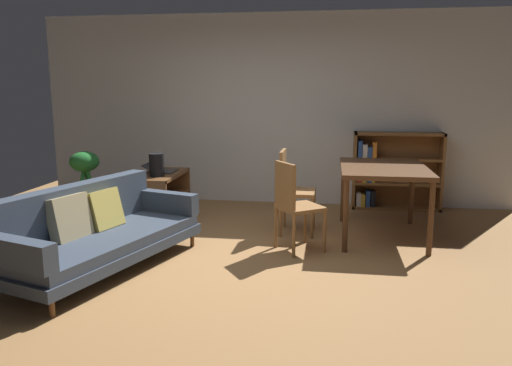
{
  "coord_description": "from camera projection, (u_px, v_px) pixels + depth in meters",
  "views": [
    {
      "loc": [
        0.83,
        -4.52,
        1.66
      ],
      "look_at": [
        0.08,
        0.48,
        0.7
      ],
      "focal_mm": 35.04,
      "sensor_mm": 36.0,
      "label": 1
    }
  ],
  "objects": [
    {
      "name": "ground_plane",
      "position": [
        240.0,
        263.0,
        4.82
      ],
      "size": [
        8.16,
        8.16,
        0.0
      ],
      "primitive_type": "plane",
      "color": "#9E7042"
    },
    {
      "name": "back_wall_panel",
      "position": [
        273.0,
        110.0,
        7.19
      ],
      "size": [
        6.8,
        0.1,
        2.7
      ],
      "primitive_type": "cube",
      "color": "silver",
      "rests_on": "ground_plane"
    },
    {
      "name": "fabric_couch",
      "position": [
        94.0,
        231.0,
        4.64
      ],
      "size": [
        1.42,
        2.19,
        0.77
      ],
      "color": "brown",
      "rests_on": "ground_plane"
    },
    {
      "name": "media_console",
      "position": [
        161.0,
        196.0,
        6.36
      ],
      "size": [
        0.47,
        1.01,
        0.6
      ],
      "color": "brown",
      "rests_on": "ground_plane"
    },
    {
      "name": "open_laptop",
      "position": [
        162.0,
        170.0,
        6.42
      ],
      "size": [
        0.4,
        0.32,
        0.1
      ],
      "color": "#333338",
      "rests_on": "media_console"
    },
    {
      "name": "desk_speaker",
      "position": [
        157.0,
        165.0,
        6.08
      ],
      "size": [
        0.18,
        0.18,
        0.28
      ],
      "color": "black",
      "rests_on": "media_console"
    },
    {
      "name": "potted_floor_plant",
      "position": [
        86.0,
        182.0,
        6.42
      ],
      "size": [
        0.37,
        0.4,
        0.87
      ],
      "color": "#9E9389",
      "rests_on": "ground_plane"
    },
    {
      "name": "dining_table",
      "position": [
        383.0,
        173.0,
        5.55
      ],
      "size": [
        0.94,
        1.33,
        0.81
      ],
      "color": "#56351E",
      "rests_on": "ground_plane"
    },
    {
      "name": "dining_chair_near",
      "position": [
        292.0,
        186.0,
        5.75
      ],
      "size": [
        0.4,
        0.46,
        0.96
      ],
      "color": "olive",
      "rests_on": "ground_plane"
    },
    {
      "name": "dining_chair_far",
      "position": [
        294.0,
        202.0,
        5.08
      ],
      "size": [
        0.56,
        0.56,
        0.93
      ],
      "color": "olive",
      "rests_on": "ground_plane"
    },
    {
      "name": "bookshelf",
      "position": [
        391.0,
        171.0,
        6.94
      ],
      "size": [
        1.2,
        0.29,
        1.07
      ],
      "color": "brown",
      "rests_on": "ground_plane"
    }
  ]
}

